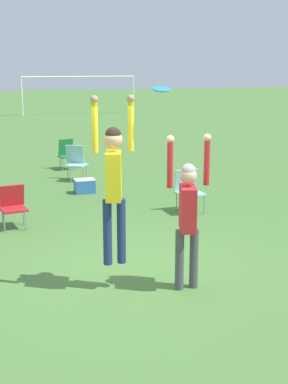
# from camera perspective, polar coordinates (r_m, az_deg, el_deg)

# --- Properties ---
(ground_plane) EXTENTS (120.00, 120.00, 0.00)m
(ground_plane) POSITION_cam_1_polar(r_m,az_deg,el_deg) (7.95, -0.94, -8.81)
(ground_plane) COLOR #4C7A38
(person_jumping) EXTENTS (0.58, 0.47, 2.27)m
(person_jumping) POSITION_cam_1_polar(r_m,az_deg,el_deg) (7.03, -3.25, 1.72)
(person_jumping) COLOR navy
(person_jumping) RESTS_ON ground_plane
(person_defending) EXTENTS (0.62, 0.51, 2.13)m
(person_defending) POSITION_cam_1_polar(r_m,az_deg,el_deg) (7.16, 4.69, -1.82)
(person_defending) COLOR #4C4C51
(person_defending) RESTS_ON ground_plane
(frisbee) EXTENTS (0.23, 0.23, 0.07)m
(frisbee) POSITION_cam_1_polar(r_m,az_deg,el_deg) (6.95, 1.88, 10.93)
(frisbee) COLOR #2D9EDB
(camping_chair_0) EXTENTS (0.67, 0.74, 0.93)m
(camping_chair_0) POSITION_cam_1_polar(r_m,az_deg,el_deg) (14.37, -7.28, 3.37)
(camping_chair_0) COLOR gray
(camping_chair_0) RESTS_ON ground_plane
(camping_chair_1) EXTENTS (0.52, 0.56, 0.80)m
(camping_chair_1) POSITION_cam_1_polar(r_m,az_deg,el_deg) (10.38, -13.81, -1.22)
(camping_chair_1) COLOR gray
(camping_chair_1) RESTS_ON ground_plane
(camping_chair_2) EXTENTS (0.55, 0.60, 0.88)m
(camping_chair_2) POSITION_cam_1_polar(r_m,az_deg,el_deg) (15.96, -8.26, 4.23)
(camping_chair_2) COLOR gray
(camping_chair_2) RESTS_ON ground_plane
(camping_chair_3) EXTENTS (0.54, 0.58, 0.88)m
(camping_chair_3) POSITION_cam_1_polar(r_m,az_deg,el_deg) (11.20, 4.76, 0.45)
(camping_chair_3) COLOR gray
(camping_chair_3) RESTS_ON ground_plane
(cooler_box) EXTENTS (0.48, 0.34, 0.34)m
(cooler_box) POSITION_cam_1_polar(r_m,az_deg,el_deg) (12.93, -6.35, 0.65)
(cooler_box) COLOR #336BB7
(cooler_box) RESTS_ON ground_plane
(soccer_goal) EXTENTS (7.10, 0.10, 2.35)m
(soccer_goal) POSITION_cam_1_polar(r_m,az_deg,el_deg) (33.86, -6.94, 11.33)
(soccer_goal) COLOR white
(soccer_goal) RESTS_ON ground_plane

